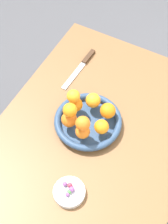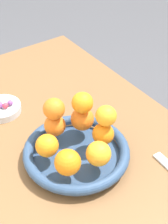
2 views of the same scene
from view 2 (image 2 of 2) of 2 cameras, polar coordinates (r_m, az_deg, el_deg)
dining_table at (r=0.97m, az=-4.99°, el=-10.42°), size 1.10×0.76×0.74m
fruit_bowl at (r=0.88m, az=-1.26°, el=-6.79°), size 0.27×0.27×0.04m
candy_dish at (r=1.05m, az=-13.52°, el=0.56°), size 0.11×0.11×0.02m
orange_0 at (r=0.88m, az=-4.87°, el=-2.24°), size 0.06×0.06×0.06m
orange_1 at (r=0.83m, az=-6.16°, el=-5.58°), size 0.06×0.06×0.06m
orange_2 at (r=0.79m, az=-2.73°, el=-8.36°), size 0.06×0.06×0.06m
orange_3 at (r=0.81m, az=2.42°, el=-6.93°), size 0.06×0.06×0.06m
orange_4 at (r=0.86m, az=3.20°, el=-3.66°), size 0.06×0.06×0.06m
orange_5 at (r=0.89m, az=-0.17°, el=-1.27°), size 0.06×0.06×0.06m
orange_6 at (r=0.85m, az=-0.27°, el=1.55°), size 0.06×0.06×0.06m
orange_7 at (r=0.83m, az=3.69°, el=-0.63°), size 0.05×0.05×0.05m
orange_8 at (r=0.85m, az=-5.02°, el=0.53°), size 0.06×0.06×0.06m
candy_ball_0 at (r=1.04m, az=-12.17°, el=1.52°), size 0.02×0.02×0.02m
candy_ball_4 at (r=1.03m, az=-12.95°, el=1.03°), size 0.02×0.02×0.02m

